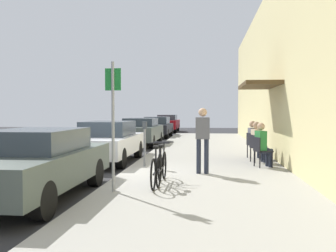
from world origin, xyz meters
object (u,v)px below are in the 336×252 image
Objects in this scene: cafe_chair_0 at (261,150)px; seated_patron_1 at (258,140)px; bicycle_0 at (162,167)px; seated_patron_0 at (263,143)px; pedestrian_standing at (203,135)px; parking_meter at (145,140)px; bicycle_1 at (157,169)px; parked_car_1 at (108,141)px; cafe_chair_1 at (256,146)px; parked_car_3 at (157,127)px; parked_car_4 at (167,123)px; street_sign at (113,116)px; parked_car_2 at (141,131)px; parked_car_0 at (36,163)px; cafe_chair_2 at (252,144)px; seated_patron_2 at (254,138)px.

seated_patron_1 reaches higher than cafe_chair_0.
seated_patron_1 is (2.62, 3.73, 0.34)m from bicycle_0.
pedestrian_standing is (-1.72, -1.33, 0.30)m from seated_patron_0.
parking_meter is 0.77× the size of bicycle_0.
pedestrian_standing is (0.97, 1.67, 0.64)m from bicycle_1.
seated_patron_0 is 2.20m from pedestrian_standing.
parked_car_1 reaches higher than cafe_chair_1.
parked_car_3 reaches higher than cafe_chair_0.
pedestrian_standing reaches higher than cafe_chair_0.
parked_car_4 is 23.21m from bicycle_1.
cafe_chair_0 is at bearing -70.30° from parked_car_3.
parked_car_1 is at bearing -90.00° from parked_car_4.
parked_car_4 reaches higher than cafe_chair_0.
seated_patron_0 is at bearing 46.72° from street_sign.
parking_meter reaches higher than cafe_chair_0.
parked_car_1 is 4.98m from seated_patron_1.
parked_car_2 is 2.57× the size of bicycle_1.
parked_car_2 is at bearing 90.00° from parked_car_0.
pedestrian_standing is at bearing -141.64° from cafe_chair_0.
parking_meter reaches higher than seated_patron_0.
street_sign is (1.50, -23.78, 0.88)m from parked_car_4.
parking_meter is at bearing -146.39° from cafe_chair_2.
street_sign is 5.88m from seated_patron_1.
parked_car_0 is 3.41× the size of seated_patron_0.
cafe_chair_1 is (4.91, -12.73, -0.09)m from parked_car_3.
parked_car_1 is 4.93m from cafe_chair_1.
seated_patron_0 is at bearing 37.78° from pedestrian_standing.
bicycle_1 is (-0.07, -0.27, 0.00)m from bicycle_0.
parked_car_2 is at bearing 90.00° from parked_car_1.
parked_car_1 is 2.57× the size of bicycle_1.
parked_car_3 is 12.72m from cafe_chair_2.
parked_car_0 reaches higher than bicycle_1.
street_sign is at bearing -126.21° from cafe_chair_1.
pedestrian_standing is at bearing -126.49° from seated_patron_1.
street_sign is 6.69m from cafe_chair_2.
pedestrian_standing is at bearing -125.72° from cafe_chair_1.
parked_car_2 is 9.43m from pedestrian_standing.
parked_car_4 is 19.74m from seated_patron_1.
bicycle_0 is at bearing -124.57° from cafe_chair_1.
parked_car_0 reaches higher than cafe_chair_2.
bicycle_0 is at bearing -125.07° from seated_patron_1.
parked_car_0 is 1.00× the size of parked_car_1.
cafe_chair_0 is at bearing -56.88° from parked_car_2.
parked_car_3 is at bearing 111.10° from cafe_chair_1.
street_sign is 2.99× the size of cafe_chair_1.
seated_patron_2 reaches higher than parked_car_1.
parked_car_0 is 2.57× the size of bicycle_0.
parked_car_4 reaches higher than cafe_chair_1.
street_sign reaches higher than seated_patron_0.
parked_car_3 is 17.48m from street_sign.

